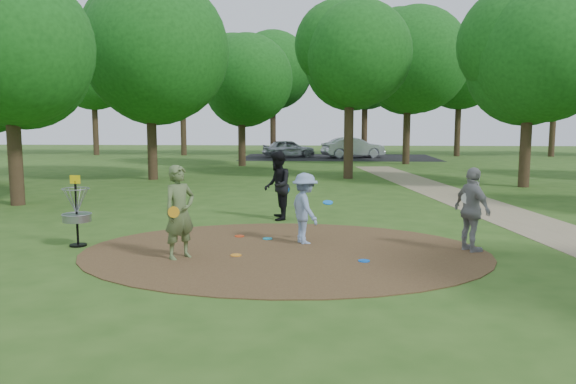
{
  "coord_description": "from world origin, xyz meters",
  "views": [
    {
      "loc": [
        0.75,
        -11.3,
        2.7
      ],
      "look_at": [
        0.0,
        1.2,
        1.1
      ],
      "focal_mm": 35.0,
      "sensor_mm": 36.0,
      "label": 1
    }
  ],
  "objects": [
    {
      "name": "ground",
      "position": [
        0.0,
        0.0,
        0.0
      ],
      "size": [
        100.0,
        100.0,
        0.0
      ],
      "primitive_type": "plane",
      "color": "#2D5119",
      "rests_on": "ground"
    },
    {
      "name": "disc_ground_cyan",
      "position": [
        -0.47,
        1.18,
        0.03
      ],
      "size": [
        0.22,
        0.22,
        0.02
      ],
      "primitive_type": "cylinder",
      "color": "#1AAED6",
      "rests_on": "dirt_clearing"
    },
    {
      "name": "disc_golf_basket",
      "position": [
        -4.5,
        0.3,
        0.87
      ],
      "size": [
        0.63,
        0.63,
        1.54
      ],
      "color": "black",
      "rests_on": "ground"
    },
    {
      "name": "player_waiting_with_disc",
      "position": [
        3.84,
        0.27,
        0.88
      ],
      "size": [
        0.81,
        1.11,
        1.76
      ],
      "color": "gray",
      "rests_on": "ground"
    },
    {
      "name": "disc_ground_orange",
      "position": [
        -0.94,
        -0.43,
        0.03
      ],
      "size": [
        0.22,
        0.22,
        0.02
      ],
      "primitive_type": "cylinder",
      "color": "orange",
      "rests_on": "dirt_clearing"
    },
    {
      "name": "disc_ground_blue",
      "position": [
        1.58,
        -0.74,
        0.03
      ],
      "size": [
        0.22,
        0.22,
        0.02
      ],
      "primitive_type": "cylinder",
      "color": "blue",
      "rests_on": "dirt_clearing"
    },
    {
      "name": "car_right",
      "position": [
        3.04,
        29.65,
        0.74
      ],
      "size": [
        4.74,
        2.94,
        1.48
      ],
      "primitive_type": "imported",
      "rotation": [
        0.0,
        0.0,
        1.9
      ],
      "color": "#B5B9BD",
      "rests_on": "ground"
    },
    {
      "name": "dirt_clearing",
      "position": [
        0.0,
        0.0,
        0.01
      ],
      "size": [
        8.4,
        8.4,
        0.02
      ],
      "primitive_type": "cylinder",
      "color": "#47301C",
      "rests_on": "ground"
    },
    {
      "name": "disc_ground_red",
      "position": [
        -1.14,
        1.42,
        0.03
      ],
      "size": [
        0.22,
        0.22,
        0.02
      ],
      "primitive_type": "cylinder",
      "color": "red",
      "rests_on": "dirt_clearing"
    },
    {
      "name": "player_throwing_with_disc",
      "position": [
        0.39,
        0.84,
        0.78
      ],
      "size": [
        1.1,
        1.16,
        1.57
      ],
      "color": "#7F96BE",
      "rests_on": "ground"
    },
    {
      "name": "car_left",
      "position": [
        -1.67,
        30.01,
        0.65
      ],
      "size": [
        4.12,
        2.55,
        1.31
      ],
      "primitive_type": "imported",
      "rotation": [
        0.0,
        0.0,
        1.85
      ],
      "color": "#ADB0B5",
      "rests_on": "ground"
    },
    {
      "name": "footpath",
      "position": [
        6.5,
        2.0,
        0.01
      ],
      "size": [
        7.55,
        39.89,
        0.01
      ],
      "primitive_type": "cube",
      "rotation": [
        0.0,
        0.0,
        0.14
      ],
      "color": "#8C7A5B",
      "rests_on": "ground"
    },
    {
      "name": "player_observer_with_disc",
      "position": [
        -2.0,
        -0.67,
        0.92
      ],
      "size": [
        0.78,
        0.8,
        1.85
      ],
      "color": "#55693D",
      "rests_on": "ground"
    },
    {
      "name": "player_walking_with_disc",
      "position": [
        -0.45,
        3.8,
        0.94
      ],
      "size": [
        0.78,
        0.96,
        1.87
      ],
      "color": "black",
      "rests_on": "ground"
    },
    {
      "name": "parking_lot",
      "position": [
        2.0,
        30.0,
        0.0
      ],
      "size": [
        14.0,
        8.0,
        0.01
      ],
      "primitive_type": "cube",
      "color": "black",
      "rests_on": "ground"
    },
    {
      "name": "tree_ring",
      "position": [
        0.46,
        9.79,
        5.19
      ],
      "size": [
        37.03,
        45.91,
        9.37
      ],
      "color": "#332316",
      "rests_on": "ground"
    }
  ]
}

